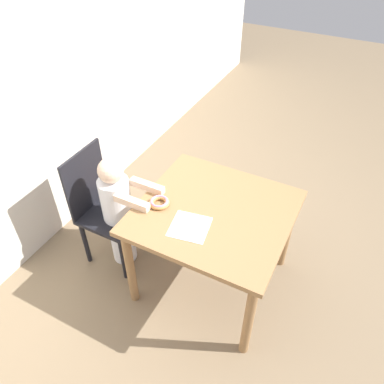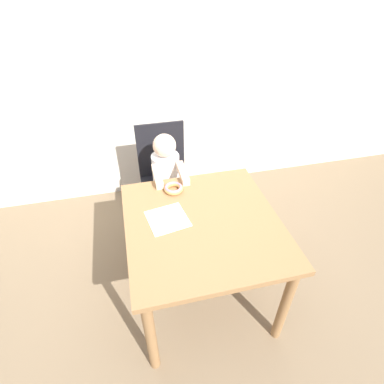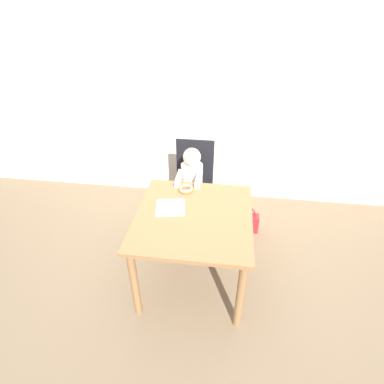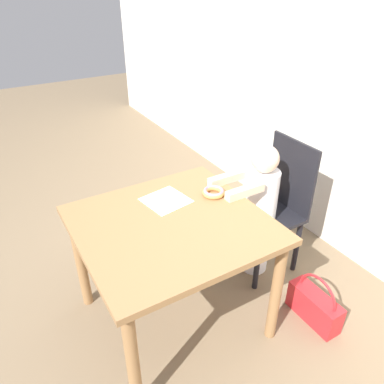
{
  "view_description": "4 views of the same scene",
  "coord_description": "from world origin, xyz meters",
  "px_view_note": "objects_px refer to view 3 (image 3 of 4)",
  "views": [
    {
      "loc": [
        -1.58,
        -0.66,
        2.34
      ],
      "look_at": [
        -0.03,
        0.14,
        0.84
      ],
      "focal_mm": 35.0,
      "sensor_mm": 36.0,
      "label": 1
    },
    {
      "loc": [
        -0.36,
        -1.23,
        1.95
      ],
      "look_at": [
        -0.03,
        0.14,
        0.84
      ],
      "focal_mm": 28.0,
      "sensor_mm": 36.0,
      "label": 2
    },
    {
      "loc": [
        0.23,
        -1.82,
        2.19
      ],
      "look_at": [
        -0.03,
        0.14,
        0.84
      ],
      "focal_mm": 28.0,
      "sensor_mm": 36.0,
      "label": 3
    },
    {
      "loc": [
        1.41,
        -0.72,
        1.84
      ],
      "look_at": [
        -0.03,
        0.14,
        0.84
      ],
      "focal_mm": 35.0,
      "sensor_mm": 36.0,
      "label": 4
    }
  ],
  "objects_px": {
    "child_figure": "(192,189)",
    "handbag": "(242,221)",
    "chair": "(193,184)",
    "donut": "(186,189)"
  },
  "relations": [
    {
      "from": "child_figure",
      "to": "handbag",
      "type": "xyz_separation_m",
      "value": [
        0.55,
        0.02,
        -0.38
      ]
    },
    {
      "from": "chair",
      "to": "donut",
      "type": "height_order",
      "value": "chair"
    },
    {
      "from": "chair",
      "to": "handbag",
      "type": "height_order",
      "value": "chair"
    },
    {
      "from": "child_figure",
      "to": "donut",
      "type": "distance_m",
      "value": 0.43
    },
    {
      "from": "chair",
      "to": "handbag",
      "type": "relative_size",
      "value": 2.68
    },
    {
      "from": "child_figure",
      "to": "chair",
      "type": "bearing_deg",
      "value": 90.0
    },
    {
      "from": "child_figure",
      "to": "donut",
      "type": "height_order",
      "value": "child_figure"
    },
    {
      "from": "child_figure",
      "to": "handbag",
      "type": "bearing_deg",
      "value": 2.57
    },
    {
      "from": "chair",
      "to": "donut",
      "type": "distance_m",
      "value": 0.56
    },
    {
      "from": "child_figure",
      "to": "handbag",
      "type": "height_order",
      "value": "child_figure"
    }
  ]
}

